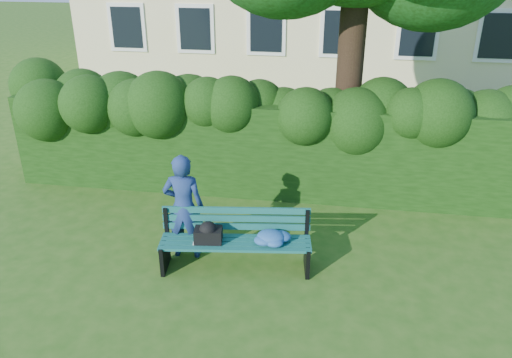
# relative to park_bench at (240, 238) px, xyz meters

# --- Properties ---
(ground) EXTENTS (80.00, 80.00, 0.00)m
(ground) POSITION_rel_park_bench_xyz_m (0.05, 0.54, -0.50)
(ground) COLOR #285415
(ground) RESTS_ON ground
(hedge) EXTENTS (10.00, 1.00, 1.80)m
(hedge) POSITION_rel_park_bench_xyz_m (0.05, 2.74, 0.40)
(hedge) COLOR black
(hedge) RESTS_ON ground
(park_bench) EXTENTS (2.26, 0.84, 0.89)m
(park_bench) POSITION_rel_park_bench_xyz_m (0.00, 0.00, 0.00)
(park_bench) COLOR #0D4041
(park_bench) RESTS_ON ground
(man_reading) EXTENTS (0.65, 0.46, 1.68)m
(man_reading) POSITION_rel_park_bench_xyz_m (-0.90, 0.21, 0.34)
(man_reading) COLOR navy
(man_reading) RESTS_ON ground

